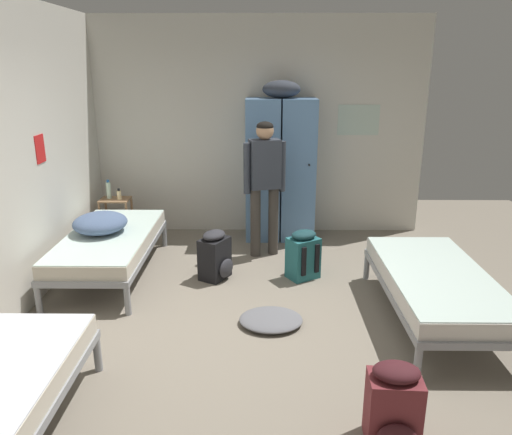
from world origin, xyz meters
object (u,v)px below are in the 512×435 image
bed_left_rear (109,243)px  shelf_unit (116,215)px  person_traveler (265,177)px  backpack_maroon (394,407)px  backpack_black (215,256)px  lotion_bottle (119,195)px  locker_bank (280,167)px  water_bottle (109,190)px  bed_right (436,283)px  backpack_teal (303,255)px  bedding_heap (100,223)px  clothes_pile_grey (271,320)px

bed_left_rear → shelf_unit: bearing=102.3°
person_traveler → backpack_maroon: person_traveler is taller
bed_left_rear → person_traveler: person_traveler is taller
backpack_black → lotion_bottle: bearing=138.7°
locker_bank → lotion_bottle: locker_bank is taller
bed_left_rear → water_bottle: 1.25m
bed_right → backpack_teal: backpack_teal is taller
locker_bank → bed_left_rear: 2.40m
lotion_bottle → backpack_black: size_ratio=0.27×
bedding_heap → lotion_bottle: (-0.09, 1.07, 0.04)m
backpack_maroon → lotion_bottle: bearing=126.1°
backpack_teal → backpack_black: same height
shelf_unit → backpack_black: (1.42, -1.23, -0.09)m
person_traveler → backpack_black: person_traveler is taller
shelf_unit → backpack_black: 1.88m
water_bottle → backpack_maroon: bearing=-52.8°
shelf_unit → backpack_maroon: bearing=-53.5°
backpack_teal → clothes_pile_grey: bearing=-109.4°
bed_left_rear → lotion_bottle: size_ratio=12.92×
locker_bank → backpack_black: (-0.75, -1.38, -0.71)m
person_traveler → shelf_unit: bearing=165.3°
person_traveler → bed_left_rear: bearing=-159.6°
backpack_teal → lotion_bottle: bearing=153.4°
lotion_bottle → backpack_teal: 2.61m
person_traveler → backpack_teal: size_ratio=2.97×
clothes_pile_grey → backpack_black: bearing=120.5°
water_bottle → lotion_bottle: 0.17m
lotion_bottle → water_bottle: bearing=158.2°
bedding_heap → person_traveler: 1.94m
water_bottle → bed_left_rear: bearing=-74.2°
locker_bank → person_traveler: bearing=-107.5°
locker_bank → backpack_maroon: locker_bank is taller
water_bottle → lotion_bottle: (0.15, -0.06, -0.05)m
shelf_unit → backpack_maroon: shelf_unit is taller
bedding_heap → backpack_maroon: bearing=-45.0°
clothes_pile_grey → bed_right: bearing=3.0°
bed_right → backpack_maroon: bearing=-116.4°
shelf_unit → person_traveler: (1.96, -0.51, 0.64)m
bedding_heap → clothes_pile_grey: size_ratio=1.07×
bed_right → lotion_bottle: lotion_bottle is taller
backpack_black → water_bottle: bearing=140.3°
bedding_heap → backpack_maroon: bedding_heap is taller
backpack_teal → backpack_black: size_ratio=1.00×
lotion_bottle → backpack_black: 1.84m
backpack_teal → shelf_unit: bearing=153.3°
locker_bank → backpack_black: bearing=-118.5°
bed_right → clothes_pile_grey: size_ratio=3.28×
person_traveler → clothes_pile_grey: (0.05, -1.72, -0.94)m
lotion_bottle → backpack_teal: (2.31, -1.16, -0.37)m
person_traveler → clothes_pile_grey: 1.96m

